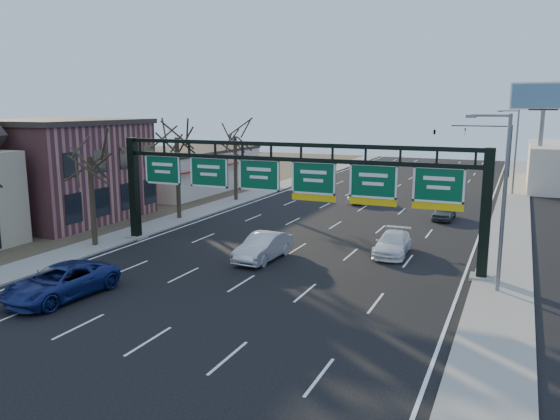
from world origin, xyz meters
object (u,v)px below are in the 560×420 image
at_px(sign_gantry, 288,184).
at_px(car_blue_suv, 61,282).
at_px(car_silver_sedan, 263,247).
at_px(car_white_wagon, 393,244).

bearing_deg(sign_gantry, car_blue_suv, -122.11).
height_order(car_blue_suv, car_silver_sedan, car_silver_sedan).
xyz_separation_m(sign_gantry, car_blue_suv, (-7.26, -11.57, -3.81)).
bearing_deg(car_white_wagon, car_silver_sedan, -149.92).
bearing_deg(car_silver_sedan, car_white_wagon, 35.66).
xyz_separation_m(car_silver_sedan, car_white_wagon, (7.01, 4.53, -0.12)).
bearing_deg(sign_gantry, car_silver_sedan, -128.11).
relative_size(sign_gantry, car_blue_suv, 4.18).
relative_size(car_blue_suv, car_silver_sedan, 1.18).
bearing_deg(car_silver_sedan, sign_gantry, 54.69).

